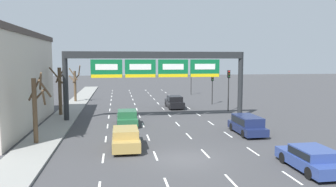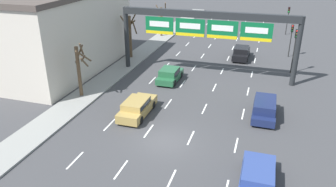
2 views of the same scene
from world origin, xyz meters
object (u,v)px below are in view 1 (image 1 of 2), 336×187
Objects in this scene: car_green at (127,117)px; traffic_light_mid_block at (212,83)px; tree_bare_third at (75,83)px; tree_bare_second at (37,105)px; car_gold at (126,137)px; car_black at (174,102)px; traffic_light_near_gantry at (229,82)px; traffic_light_far_end at (191,77)px; tree_bare_closest at (60,88)px; sign_gantry at (157,66)px; suv_navy at (247,124)px; car_blue at (311,158)px.

traffic_light_mid_block is (12.07, 12.68, 2.21)m from car_green.
tree_bare_third reaches higher than car_green.
tree_bare_second is 24.08m from tree_bare_third.
car_green is 0.88× the size of car_gold.
tree_bare_third is at bearing 149.26° from car_black.
traffic_light_near_gantry is at bearing 33.71° from tree_bare_second.
traffic_light_near_gantry is 1.19× the size of traffic_light_mid_block.
car_gold is (-0.35, -8.08, 0.00)m from car_green.
car_gold is 1.09× the size of traffic_light_far_end.
traffic_light_mid_block reaches higher than car_gold.
sign_gantry is at bearing -19.26° from tree_bare_closest.
traffic_light_near_gantry is 1.12× the size of traffic_light_far_end.
traffic_light_far_end is at bearing 59.30° from tree_bare_second.
car_green is at bearing -122.08° from car_black.
sign_gantry reaches higher than tree_bare_closest.
traffic_light_mid_block is at bearing 45.22° from tree_bare_second.
suv_navy is 16.52m from tree_bare_second.
tree_bare_second is (-9.77, -8.82, -2.63)m from sign_gantry.
tree_bare_second is (-18.70, -18.85, -0.08)m from traffic_light_mid_block.
suv_navy is (9.74, -5.29, 0.09)m from car_green.
tree_bare_third is (-19.03, 11.53, -0.76)m from traffic_light_near_gantry.
car_black is at bearing 97.94° from car_blue.
sign_gantry is 3.89× the size of car_gold.
tree_bare_closest reaches higher than car_green.
traffic_light_far_end is (8.78, 22.43, -2.38)m from sign_gantry.
car_gold is 1.02× the size of car_black.
suv_navy is 18.25m from traffic_light_mid_block.
car_gold is 35.44m from traffic_light_far_end.
car_gold is at bearing -110.17° from car_black.
car_blue is at bearing -55.94° from car_green.
traffic_light_far_end is (2.18, 30.38, 2.29)m from suv_navy.
traffic_light_near_gantry is (2.44, 20.78, 2.77)m from car_blue.
suv_navy is 1.02× the size of traffic_light_far_end.
car_green is 19.28m from tree_bare_third.
traffic_light_mid_block is (5.75, 2.61, 2.15)m from car_black.
tree_bare_closest is (-18.93, -18.89, -0.04)m from traffic_light_far_end.
tree_bare_second is at bearing -134.78° from traffic_light_mid_block.
tree_bare_closest is (-19.18, -0.18, -0.39)m from traffic_light_near_gantry.
car_green is 0.82× the size of tree_bare_second.
car_blue is at bearing -32.10° from car_gold.
traffic_light_far_end reaches higher than car_black.
car_black is 7.42m from traffic_light_near_gantry.
traffic_light_mid_block is 26.55m from tree_bare_second.
tree_bare_second is at bearing -146.29° from traffic_light_near_gantry.
car_green is at bearing -69.05° from tree_bare_third.
traffic_light_near_gantry is 0.91× the size of tree_bare_closest.
car_green is at bearing -152.33° from traffic_light_near_gantry.
car_gold is at bearing -65.00° from tree_bare_closest.
suv_navy is at bearing -34.46° from tree_bare_closest.
sign_gantry is 3.44× the size of tree_bare_closest.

